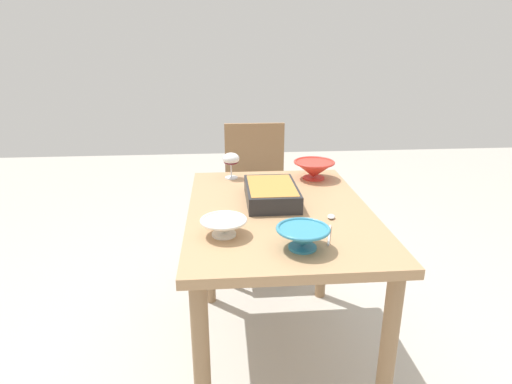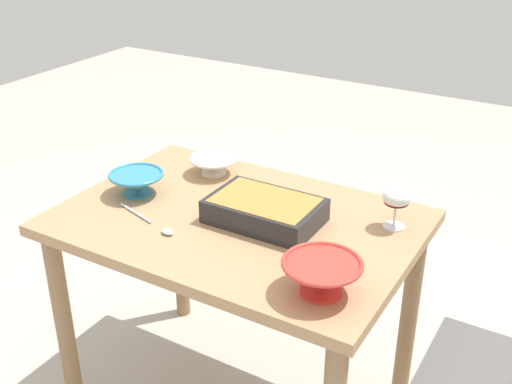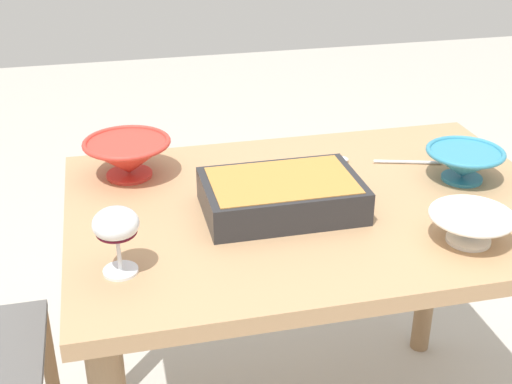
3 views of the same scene
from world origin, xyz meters
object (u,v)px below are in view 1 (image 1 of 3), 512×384
small_bowl (314,169)px  serving_bowl (224,226)px  chair (256,192)px  serving_spoon (331,223)px  wine_glass (231,160)px  dining_table (279,233)px  mixing_bowl (303,236)px  casserole_dish (271,192)px

small_bowl → serving_bowl: 0.80m
chair → serving_spoon: 1.15m
wine_glass → chair: bearing=160.6°
dining_table → wine_glass: size_ratio=8.21×
wine_glass → serving_spoon: wine_glass is taller
mixing_bowl → casserole_dish: bearing=-173.4°
dining_table → serving_spoon: 0.28m
mixing_bowl → small_bowl: small_bowl is taller
serving_spoon → wine_glass: bearing=-149.9°
mixing_bowl → serving_bowl: (-0.13, -0.27, -0.01)m
chair → serving_bowl: bearing=-10.3°
wine_glass → serving_spoon: bearing=30.1°
chair → small_bowl: 0.65m
chair → small_bowl: chair is taller
small_bowl → serving_spoon: 0.59m
mixing_bowl → serving_bowl: 0.30m
casserole_dish → mixing_bowl: mixing_bowl is taller
wine_glass → serving_bowl: (0.69, -0.05, -0.06)m
wine_glass → small_bowl: 0.43m
small_bowl → serving_bowl: (0.65, -0.47, -0.01)m
casserole_dish → serving_bowl: casserole_dish is taller
casserole_dish → serving_bowl: bearing=-32.5°
chair → small_bowl: bearing=26.6°
serving_bowl → wine_glass: bearing=176.2°
serving_bowl → serving_spoon: (-0.06, 0.41, -0.03)m
mixing_bowl → small_bowl: 0.80m
casserole_dish → serving_bowl: 0.40m
chair → casserole_dish: size_ratio=2.77×
wine_glass → serving_bowl: 0.70m
chair → serving_spoon: bearing=10.3°
wine_glass → mixing_bowl: bearing=15.0°
casserole_dish → serving_spoon: (0.27, 0.20, -0.04)m
wine_glass → small_bowl: wine_glass is taller
dining_table → serving_bowl: size_ratio=6.45×
dining_table → mixing_bowl: 0.41m
dining_table → chair: chair is taller
dining_table → serving_bowl: 0.38m
wine_glass → small_bowl: bearing=84.0°
chair → small_bowl: size_ratio=4.50×
small_bowl → serving_spoon: bearing=-5.6°
chair → serving_bowl: (1.16, -0.21, 0.29)m
chair → casserole_dish: chair is taller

